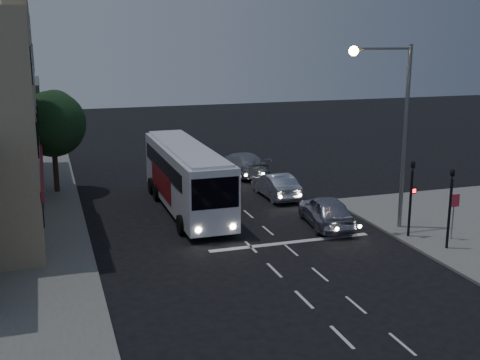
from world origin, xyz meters
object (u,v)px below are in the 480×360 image
object	(u,v)px
car_sedan_a	(276,185)
street_tree	(52,121)
car_suv	(326,211)
regulatory_sign	(454,209)
traffic_signal_side	(451,199)
traffic_signal_main	(411,190)
car_sedan_b	(241,164)
tour_bus	(186,175)
streetlight	(394,116)

from	to	relation	value
car_sedan_a	street_tree	xyz separation A→B (m)	(-12.52, 5.14, 3.76)
car_suv	regulatory_sign	size ratio (longest dim) A/B	2.14
traffic_signal_side	street_tree	bearing A→B (deg)	135.50
car_suv	regulatory_sign	world-z (taller)	regulatory_sign
traffic_signal_main	traffic_signal_side	xyz separation A→B (m)	(0.70, -1.98, 0.00)
car_sedan_b	street_tree	xyz separation A→B (m)	(-12.40, -1.21, 3.70)
car_suv	street_tree	distance (m)	17.48
traffic_signal_side	car_suv	bearing A→B (deg)	125.93
car_suv	traffic_signal_side	bearing A→B (deg)	133.88
car_suv	traffic_signal_side	distance (m)	6.38
car_suv	car_sedan_a	world-z (taller)	car_suv
car_sedan_a	car_suv	bearing A→B (deg)	92.83
traffic_signal_main	regulatory_sign	xyz separation A→B (m)	(1.70, -1.01, -0.82)
car_sedan_a	street_tree	size ratio (longest dim) A/B	0.72
tour_bus	car_suv	distance (m)	8.03
streetlight	car_sedan_a	bearing A→B (deg)	111.51
tour_bus	streetlight	size ratio (longest dim) A/B	1.32
streetlight	street_tree	bearing A→B (deg)	140.49
tour_bus	regulatory_sign	world-z (taller)	tour_bus
car_sedan_b	regulatory_sign	size ratio (longest dim) A/B	2.51
regulatory_sign	streetlight	size ratio (longest dim) A/B	0.24
tour_bus	street_tree	world-z (taller)	street_tree
car_suv	traffic_signal_main	xyz separation A→B (m)	(2.92, -3.02, 1.62)
tour_bus	traffic_signal_main	bearing A→B (deg)	-42.22
tour_bus	streetlight	world-z (taller)	streetlight
traffic_signal_main	street_tree	size ratio (longest dim) A/B	0.66
regulatory_sign	street_tree	xyz separation A→B (m)	(-17.51, 15.26, 2.90)
streetlight	tour_bus	bearing A→B (deg)	142.39
regulatory_sign	tour_bus	bearing A→B (deg)	139.39
tour_bus	car_suv	world-z (taller)	tour_bus
car_sedan_a	traffic_signal_side	world-z (taller)	traffic_signal_side
tour_bus	street_tree	bearing A→B (deg)	138.18
traffic_signal_main	streetlight	bearing A→B (deg)	100.20
tour_bus	car_suv	size ratio (longest dim) A/B	2.53
traffic_signal_side	regulatory_sign	xyz separation A→B (m)	(1.00, 0.96, -0.82)
regulatory_sign	traffic_signal_side	bearing A→B (deg)	-136.08
tour_bus	car_sedan_a	size ratio (longest dim) A/B	2.65
traffic_signal_side	regulatory_sign	distance (m)	1.61
traffic_signal_side	street_tree	distance (m)	23.24
car_suv	traffic_signal_main	world-z (taller)	traffic_signal_main
car_sedan_b	streetlight	size ratio (longest dim) A/B	0.61
streetlight	street_tree	size ratio (longest dim) A/B	1.45
car_suv	streetlight	distance (m)	5.83
traffic_signal_side	street_tree	xyz separation A→B (m)	(-16.51, 16.22, 2.08)
car_sedan_b	regulatory_sign	world-z (taller)	regulatory_sign
street_tree	car_sedan_a	bearing A→B (deg)	-22.32
car_sedan_b	traffic_signal_side	bearing A→B (deg)	94.93
streetlight	street_tree	world-z (taller)	streetlight
car_sedan_b	streetlight	distance (m)	15.20
street_tree	streetlight	bearing A→B (deg)	-39.51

